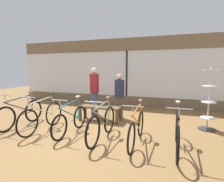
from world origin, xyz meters
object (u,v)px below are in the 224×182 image
bicycle_center_left (71,120)px  bicycle_right (137,128)px  bicycle_far_left (21,114)px  bicycle_far_right (177,132)px  bicycle_center_right (102,124)px  bicycle_left (42,117)px  customer_by_window (94,90)px  accessory_rack (209,104)px  customer_near_rack (119,95)px  display_bench (100,109)px

bicycle_center_left → bicycle_right: (1.83, -0.05, 0.01)m
bicycle_far_left → bicycle_far_right: bicycle_far_left is taller
bicycle_center_right → bicycle_far_left: bearing=177.8°
bicycle_left → customer_by_window: size_ratio=0.99×
bicycle_far_right → customer_by_window: 3.58m
bicycle_center_left → bicycle_center_right: size_ratio=0.93×
accessory_rack → customer_by_window: 3.78m
bicycle_center_right → customer_by_window: customer_by_window is taller
bicycle_far_right → customer_by_window: size_ratio=1.00×
bicycle_center_right → customer_near_rack: 2.03m
bicycle_center_left → customer_near_rack: size_ratio=1.05×
bicycle_center_right → bicycle_left: bearing=179.2°
bicycle_left → display_bench: (1.19, 1.39, 0.00)m
bicycle_center_right → display_bench: bicycle_center_right is taller
bicycle_center_left → customer_near_rack: customer_near_rack is taller
bicycle_far_right → display_bench: size_ratio=1.29×
bicycle_far_left → bicycle_left: (0.88, -0.08, 0.01)m
bicycle_center_right → customer_by_window: bearing=119.8°
bicycle_left → bicycle_far_left: bearing=175.0°
bicycle_center_right → customer_by_window: size_ratio=0.99×
bicycle_left → customer_by_window: customer_by_window is taller
customer_near_rack → customer_by_window: (-0.99, 0.03, 0.13)m
bicycle_center_left → bicycle_far_left: bearing=179.6°
bicycle_far_right → accessory_rack: bearing=63.0°
bicycle_far_left → bicycle_center_left: bicycle_far_left is taller
customer_by_window → bicycle_far_right: bearing=-34.8°
customer_near_rack → customer_by_window: customer_by_window is taller
bicycle_left → bicycle_right: size_ratio=1.03×
customer_near_rack → customer_by_window: 0.99m
accessory_rack → customer_by_window: size_ratio=1.02×
display_bench → bicycle_left: bearing=-130.4°
bicycle_left → bicycle_center_right: 1.87m
bicycle_right → customer_by_window: bearing=135.7°
bicycle_far_left → bicycle_center_right: bicycle_center_right is taller
bicycle_right → bicycle_far_right: (0.89, -0.05, 0.02)m
bicycle_center_left → accessory_rack: (3.58, 1.59, 0.38)m
bicycle_center_left → display_bench: (0.29, 1.33, 0.04)m
bicycle_far_left → customer_by_window: size_ratio=1.00×
bicycle_center_left → bicycle_right: bearing=-1.6°
bicycle_right → customer_near_rack: size_ratio=1.10×
bicycle_far_right → customer_near_rack: customer_near_rack is taller
bicycle_far_right → customer_by_window: bearing=145.2°
bicycle_far_left → bicycle_center_left: size_ratio=1.08×
bicycle_center_right → customer_by_window: (-1.15, 2.00, 0.55)m
bicycle_far_right → accessory_rack: 1.93m
bicycle_left → bicycle_center_right: size_ratio=1.00×
bicycle_far_left → display_bench: 2.45m
bicycle_center_left → customer_by_window: (-0.18, 1.91, 0.58)m
bicycle_far_left → bicycle_center_right: (2.75, -0.10, 0.01)m
bicycle_center_left → display_bench: 1.36m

